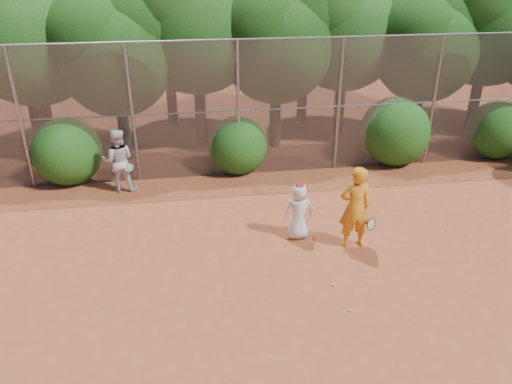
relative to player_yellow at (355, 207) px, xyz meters
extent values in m
plane|color=brown|center=(-1.12, -1.60, -1.00)|extent=(80.00, 80.00, 0.00)
cylinder|color=gray|center=(-8.12, 4.40, 1.00)|extent=(0.09, 0.09, 4.00)
cylinder|color=gray|center=(-5.12, 4.40, 1.00)|extent=(0.09, 0.09, 4.00)
cylinder|color=gray|center=(-2.12, 4.40, 1.00)|extent=(0.09, 0.09, 4.00)
cylinder|color=gray|center=(0.88, 4.40, 1.00)|extent=(0.09, 0.09, 4.00)
cylinder|color=gray|center=(3.88, 4.40, 1.00)|extent=(0.09, 0.09, 4.00)
cylinder|color=gray|center=(-1.12, 4.40, 3.00)|extent=(20.00, 0.05, 0.05)
cylinder|color=gray|center=(-1.12, 4.40, 1.00)|extent=(20.00, 0.04, 0.04)
cube|color=slate|center=(-1.12, 4.40, 1.00)|extent=(20.00, 0.02, 4.00)
cylinder|color=black|center=(-8.12, 6.90, 0.26)|extent=(0.38, 0.38, 2.52)
sphere|color=#184D13|center=(-8.12, 6.90, 2.73)|extent=(4.03, 4.03, 4.03)
sphere|color=#184D13|center=(-7.32, 7.30, 3.74)|extent=(3.23, 3.23, 3.23)
cylinder|color=black|center=(-5.62, 6.20, 0.09)|extent=(0.36, 0.36, 2.17)
sphere|color=black|center=(-5.62, 6.20, 2.21)|extent=(3.47, 3.47, 3.47)
sphere|color=black|center=(-4.93, 6.54, 3.08)|extent=(2.78, 2.78, 2.78)
sphere|color=black|center=(-6.23, 5.94, 2.91)|extent=(2.60, 2.60, 2.60)
cylinder|color=black|center=(-3.12, 7.20, 0.33)|extent=(0.39, 0.39, 2.66)
sphere|color=#184D13|center=(-3.12, 7.20, 2.94)|extent=(4.26, 4.26, 4.26)
sphere|color=#184D13|center=(-3.87, 6.88, 3.79)|extent=(3.19, 3.19, 3.19)
cylinder|color=black|center=(-0.62, 6.60, 0.14)|extent=(0.37, 0.37, 2.27)
sphere|color=black|center=(-0.62, 6.60, 2.37)|extent=(3.64, 3.64, 3.64)
sphere|color=black|center=(0.10, 6.96, 3.28)|extent=(2.91, 2.91, 2.91)
sphere|color=black|center=(-1.26, 6.32, 3.10)|extent=(2.73, 2.73, 2.73)
cylinder|color=black|center=(1.88, 7.40, 0.23)|extent=(0.38, 0.38, 2.45)
sphere|color=#184D13|center=(1.88, 7.40, 2.63)|extent=(3.92, 3.92, 3.92)
sphere|color=#184D13|center=(2.66, 7.79, 3.61)|extent=(3.14, 3.14, 3.14)
sphere|color=#184D13|center=(1.19, 7.10, 3.41)|extent=(2.94, 2.94, 2.94)
cylinder|color=black|center=(4.38, 6.40, 0.05)|extent=(0.36, 0.36, 2.10)
sphere|color=black|center=(4.38, 6.40, 2.11)|extent=(3.36, 3.36, 3.36)
sphere|color=black|center=(5.05, 6.73, 2.95)|extent=(2.69, 2.69, 2.69)
sphere|color=black|center=(3.79, 6.14, 2.78)|extent=(2.52, 2.52, 2.52)
cylinder|color=black|center=(6.88, 7.00, 0.30)|extent=(0.39, 0.39, 2.59)
sphere|color=#184D13|center=(6.88, 7.00, 2.84)|extent=(4.14, 4.14, 4.14)
sphere|color=#184D13|center=(6.15, 6.69, 3.66)|extent=(3.11, 3.11, 3.11)
cylinder|color=black|center=(-9.12, 9.20, 0.32)|extent=(0.39, 0.39, 2.62)
sphere|color=#184D13|center=(-9.12, 9.20, 2.89)|extent=(4.20, 4.20, 4.20)
cylinder|color=black|center=(-4.12, 9.40, 0.40)|extent=(0.40, 0.40, 2.80)
sphere|color=#184D13|center=(-4.12, 9.40, 3.15)|extent=(4.48, 4.48, 4.48)
cylinder|color=black|center=(0.88, 9.00, 0.26)|extent=(0.38, 0.38, 2.52)
sphere|color=#184D13|center=(0.88, 9.00, 2.73)|extent=(4.03, 4.03, 4.03)
sphere|color=#184D13|center=(0.17, 8.69, 3.54)|extent=(3.02, 3.02, 3.02)
cylinder|color=black|center=(5.38, 9.60, 0.37)|extent=(0.40, 0.40, 2.73)
sphere|color=#184D13|center=(5.38, 9.60, 3.04)|extent=(4.37, 4.37, 4.37)
sphere|color=#184D13|center=(-7.12, 4.70, 0.00)|extent=(2.00, 2.00, 2.00)
sphere|color=#184D13|center=(-2.12, 4.70, -0.10)|extent=(1.80, 1.80, 1.80)
sphere|color=#184D13|center=(2.88, 4.70, 0.10)|extent=(2.20, 2.20, 2.20)
sphere|color=#184D13|center=(6.38, 4.70, -0.05)|extent=(1.90, 1.90, 1.90)
imported|color=orange|center=(0.00, 0.00, 0.00)|extent=(0.75, 0.51, 2.00)
torus|color=black|center=(0.35, -0.20, -0.35)|extent=(0.31, 0.23, 0.30)
cylinder|color=black|center=(0.24, -0.02, -0.40)|extent=(0.17, 0.26, 0.09)
imported|color=white|center=(-1.17, 0.54, -0.30)|extent=(0.69, 0.45, 1.40)
ellipsoid|color=#A11A17|center=(-1.17, 0.54, 0.37)|extent=(0.22, 0.22, 0.13)
sphere|color=#BAD626|center=(-0.87, 0.34, -0.15)|extent=(0.07, 0.07, 0.07)
imported|color=silver|center=(-5.58, 3.80, -0.09)|extent=(0.91, 0.73, 1.81)
torus|color=black|center=(-5.28, 3.50, -0.20)|extent=(0.34, 0.27, 0.24)
cylinder|color=black|center=(-5.26, 3.66, -0.35)|extent=(0.07, 0.23, 0.21)
sphere|color=#BAD626|center=(0.10, 0.42, -0.96)|extent=(0.07, 0.07, 0.07)
sphere|color=#BAD626|center=(0.79, 2.12, -0.96)|extent=(0.07, 0.07, 0.07)
sphere|color=#BAD626|center=(-0.78, -2.27, -0.96)|extent=(0.07, 0.07, 0.07)
sphere|color=#BAD626|center=(2.53, 0.27, -0.96)|extent=(0.07, 0.07, 0.07)
sphere|color=#BAD626|center=(-0.85, -1.45, -0.96)|extent=(0.07, 0.07, 0.07)
sphere|color=#BAD626|center=(1.47, 2.96, -0.96)|extent=(0.07, 0.07, 0.07)
camera|label=1|loc=(-3.65, -9.47, 5.34)|focal=35.00mm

